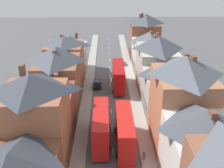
% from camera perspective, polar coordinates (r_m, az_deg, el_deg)
% --- Properties ---
extents(pavement_left, '(2.20, 104.00, 0.14)m').
position_cam_1_polar(pavement_left, '(57.98, -5.34, -1.88)').
color(pavement_left, '#A8A399').
rests_on(pavement_left, ground).
extents(pavement_right, '(2.20, 104.00, 0.14)m').
position_cam_1_polar(pavement_right, '(58.12, 4.75, -1.78)').
color(pavement_right, '#A8A399').
rests_on(pavement_right, ground).
extents(centre_line_dashes, '(0.14, 97.80, 0.01)m').
position_cam_1_polar(centre_line_dashes, '(56.07, -0.25, -2.80)').
color(centre_line_dashes, silver).
rests_on(centre_line_dashes, ground).
extents(terrace_row_left, '(8.00, 66.92, 14.07)m').
position_cam_1_polar(terrace_row_left, '(42.30, -13.90, -4.73)').
color(terrace_row_left, brown).
rests_on(terrace_row_left, ground).
extents(terrace_row_right, '(8.00, 76.12, 14.36)m').
position_cam_1_polar(terrace_row_right, '(44.89, 13.11, -1.93)').
color(terrace_row_right, brown).
rests_on(terrace_row_right, ground).
extents(double_decker_bus_lead, '(2.74, 10.80, 5.30)m').
position_cam_1_polar(double_decker_bus_lead, '(41.42, -2.41, -9.11)').
color(double_decker_bus_lead, red).
rests_on(double_decker_bus_lead, ground).
extents(double_decker_bus_mid_street, '(2.74, 10.80, 5.30)m').
position_cam_1_polar(double_decker_bus_mid_street, '(59.27, 1.39, 1.76)').
color(double_decker_bus_mid_street, '#B70F0F').
rests_on(double_decker_bus_mid_street, ground).
extents(double_decker_bus_far_approaching, '(2.74, 10.80, 5.30)m').
position_cam_1_polar(double_decker_bus_far_approaching, '(40.39, 2.75, -10.10)').
color(double_decker_bus_far_approaching, red).
rests_on(double_decker_bus_far_approaching, ground).
extents(car_near_silver, '(1.90, 3.89, 1.63)m').
position_cam_1_polar(car_near_silver, '(74.17, 1.87, 4.88)').
color(car_near_silver, '#236093').
rests_on(car_near_silver, ground).
extents(car_parked_right_a, '(1.90, 4.24, 1.65)m').
position_cam_1_polar(car_parked_right_a, '(60.40, -3.29, 0.12)').
color(car_parked_right_a, black).
rests_on(car_parked_right_a, ground).
extents(pedestrian_mid_left, '(0.36, 0.22, 1.61)m').
position_cam_1_polar(pedestrian_mid_left, '(38.98, 6.96, -15.04)').
color(pedestrian_mid_left, brown).
rests_on(pedestrian_mid_left, pavement_right).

